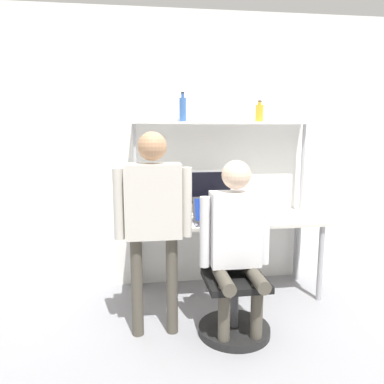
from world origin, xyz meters
TOP-DOWN VIEW (x-y plane):
  - ground_plane at (0.00, 0.00)m, footprint 12.00×12.00m
  - wall_back at (0.00, 0.71)m, footprint 8.00×0.06m
  - desk at (0.00, 0.35)m, footprint 1.81×0.66m
  - shelf_unit at (0.00, 0.55)m, footprint 1.72×0.24m
  - monitor at (-0.21, 0.52)m, footprint 0.60×0.19m
  - laptop at (-0.16, 0.21)m, footprint 0.33×0.23m
  - cell_phone at (0.11, 0.22)m, footprint 0.07×0.15m
  - office_chair at (-0.09, -0.34)m, footprint 0.56×0.56m
  - person_seated at (-0.09, -0.39)m, footprint 0.54×0.47m
  - person_standing at (-0.70, -0.30)m, footprint 0.58×0.21m
  - bottle_amber at (0.37, 0.55)m, footprint 0.08×0.08m
  - bottle_blue at (-0.38, 0.55)m, footprint 0.06×0.06m

SIDE VIEW (x-z plane):
  - ground_plane at x=0.00m, z-range 0.00..0.00m
  - office_chair at x=-0.09m, z-range -0.18..0.74m
  - desk at x=0.00m, z-range 0.30..1.05m
  - cell_phone at x=0.11m, z-range 0.75..0.76m
  - person_seated at x=-0.09m, z-range 0.12..1.48m
  - laptop at x=-0.16m, z-range 0.70..0.93m
  - person_standing at x=-0.70m, z-range 0.21..1.78m
  - monitor at x=-0.21m, z-range 0.78..1.21m
  - wall_back at x=0.00m, z-range 0.00..2.70m
  - shelf_unit at x=0.00m, z-range 0.58..2.23m
  - bottle_amber at x=0.37m, z-range 1.64..1.84m
  - bottle_blue at x=-0.38m, z-range 1.63..1.91m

